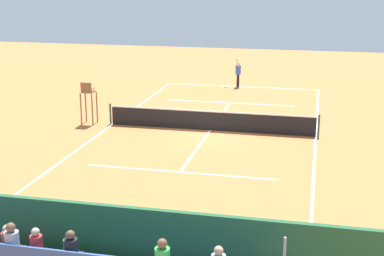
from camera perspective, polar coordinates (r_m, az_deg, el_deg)
ground_plane at (r=27.31m, az=1.86°, el=-0.23°), size 60.00×60.00×0.00m
court_line_markings at (r=27.34m, az=1.87°, el=-0.21°), size 10.10×22.20×0.01m
tennis_net at (r=27.18m, az=1.87°, el=0.78°), size 10.30×0.10×1.07m
backdrop_wall at (r=14.33m, az=-9.07°, el=-11.29°), size 18.00×0.16×2.00m
umpire_chair at (r=28.66m, az=-10.45°, el=2.98°), size 0.67×0.67×2.14m
tennis_player at (r=37.62m, az=4.68°, el=5.68°), size 0.39×0.54×1.93m
tennis_racket at (r=37.56m, az=3.14°, el=4.14°), size 0.57×0.44×0.03m
tennis_ball_near at (r=35.76m, az=0.23°, el=3.61°), size 0.07×0.07×0.07m
tennis_ball_far at (r=36.87m, az=1.42°, el=3.98°), size 0.07×0.07×0.07m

